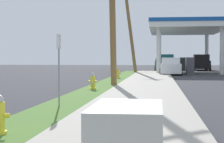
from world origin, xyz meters
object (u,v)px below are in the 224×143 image
object	(u,v)px
car_white_by_near_pump	(171,67)
truck_black_at_forecourt	(200,63)
street_sign_post	(59,55)
fire_hydrant_third	(118,73)
utility_pole_midground	(112,5)
utility_pole_background	(130,28)
truck_teal_on_apron	(165,63)
fire_hydrant_second	(93,82)

from	to	relation	value
car_white_by_near_pump	truck_black_at_forecourt	distance (m)	14.75
car_white_by_near_pump	street_sign_post	bearing A→B (deg)	-99.40
truck_black_at_forecourt	fire_hydrant_third	bearing A→B (deg)	-109.66
street_sign_post	utility_pole_midground	bearing A→B (deg)	87.04
utility_pole_background	truck_teal_on_apron	size ratio (longest dim) A/B	1.57
street_sign_post	truck_black_at_forecourt	world-z (taller)	street_sign_post
car_white_by_near_pump	fire_hydrant_third	bearing A→B (deg)	-114.78
utility_pole_background	truck_black_at_forecourt	distance (m)	13.80
fire_hydrant_third	truck_black_at_forecourt	world-z (taller)	truck_black_at_forecourt
utility_pole_midground	truck_black_at_forecourt	bearing A→B (deg)	75.26
truck_black_at_forecourt	truck_teal_on_apron	distance (m)	5.73
fire_hydrant_second	utility_pole_midground	xyz separation A→B (m)	(0.52, 2.99, 3.91)
utility_pole_midground	fire_hydrant_third	bearing A→B (deg)	93.49
utility_pole_background	street_sign_post	distance (m)	27.96
utility_pole_midground	truck_teal_on_apron	xyz separation A→B (m)	(3.23, 25.66, -3.44)
car_white_by_near_pump	truck_teal_on_apron	distance (m)	10.57
fire_hydrant_third	car_white_by_near_pump	distance (m)	9.39
utility_pole_background	utility_pole_midground	bearing A→B (deg)	-88.53
utility_pole_background	truck_black_at_forecourt	size ratio (longest dim) A/B	1.60
utility_pole_midground	utility_pole_background	distance (m)	18.75
fire_hydrant_second	street_sign_post	bearing A→B (deg)	-89.52
street_sign_post	truck_black_at_forecourt	size ratio (longest dim) A/B	0.39
utility_pole_background	street_sign_post	xyz separation A→B (m)	(0.01, -27.81, -2.91)
street_sign_post	car_white_by_near_pump	size ratio (longest dim) A/B	0.47
fire_hydrant_third	utility_pole_background	size ratio (longest dim) A/B	0.09
utility_pole_background	truck_teal_on_apron	xyz separation A→B (m)	(3.71, 6.92, -3.63)
truck_black_at_forecourt	fire_hydrant_second	bearing A→B (deg)	-104.30
fire_hydrant_second	truck_black_at_forecourt	xyz separation A→B (m)	(8.22, 32.24, 0.47)
fire_hydrant_third	utility_pole_midground	bearing A→B (deg)	-86.51
utility_pole_midground	truck_teal_on_apron	world-z (taller)	utility_pole_midground
car_white_by_near_pump	truck_teal_on_apron	bearing A→B (deg)	91.66
utility_pole_background	truck_teal_on_apron	world-z (taller)	utility_pole_background
fire_hydrant_third	truck_black_at_forecourt	xyz separation A→B (m)	(8.10, 22.67, 0.47)
truck_black_at_forecourt	utility_pole_background	bearing A→B (deg)	-127.89
utility_pole_midground	truck_teal_on_apron	size ratio (longest dim) A/B	1.50
utility_pole_midground	street_sign_post	xyz separation A→B (m)	(-0.47, -9.06, -2.72)
street_sign_post	truck_teal_on_apron	bearing A→B (deg)	83.92
fire_hydrant_third	street_sign_post	xyz separation A→B (m)	(-0.07, -15.65, 1.19)
fire_hydrant_second	car_white_by_near_pump	world-z (taller)	car_white_by_near_pump
utility_pole_background	truck_black_at_forecourt	bearing A→B (deg)	52.11
fire_hydrant_second	truck_black_at_forecourt	distance (m)	33.28
utility_pole_background	street_sign_post	bearing A→B (deg)	-89.97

